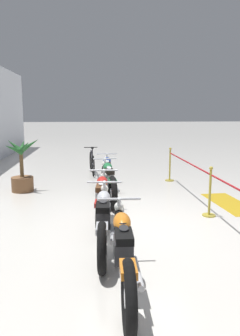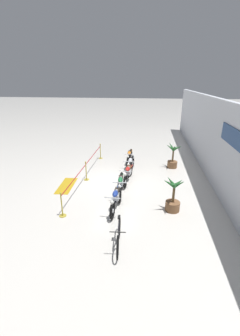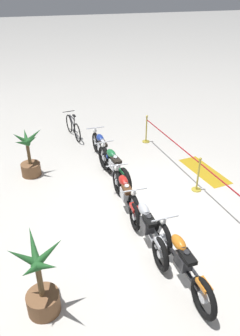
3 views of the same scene
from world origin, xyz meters
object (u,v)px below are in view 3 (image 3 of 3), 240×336
(floor_banner, at_px, (204,171))
(potted_palm_left_of_row, at_px, (30,159))
(stanchion_far_left, at_px, (228,194))
(stanchion_mid_left, at_px, (198,179))
(potted_palm_right_of_row, at_px, (41,287))
(stanchion_mid_right, at_px, (146,133))
(motorcycle_silver_1, at_px, (146,225))
(motorcycle_green_3, at_px, (114,166))
(motorcycle_blue_4, at_px, (102,149))
(motorcycle_red_2, at_px, (125,194))
(motorcycle_orange_0, at_px, (182,261))
(bicycle, at_px, (73,127))

(floor_banner, bearing_deg, potted_palm_left_of_row, 68.61)
(stanchion_far_left, bearing_deg, stanchion_mid_left, 0.00)
(stanchion_far_left, bearing_deg, potted_palm_left_of_row, 48.49)
(potted_palm_right_of_row, relative_size, stanchion_far_left, 0.22)
(stanchion_mid_left, distance_m, stanchion_mid_right, 3.52)
(motorcycle_silver_1, height_order, stanchion_far_left, stanchion_far_left)
(stanchion_far_left, relative_size, stanchion_mid_right, 6.82)
(motorcycle_green_3, relative_size, motorcycle_blue_4, 1.01)
(potted_palm_left_of_row, bearing_deg, motorcycle_silver_1, -152.53)
(motorcycle_green_3, height_order, floor_banner, motorcycle_green_3)
(motorcycle_red_2, distance_m, motorcycle_green_3, 1.50)
(potted_palm_left_of_row, bearing_deg, motorcycle_green_3, -116.76)
(motorcycle_red_2, relative_size, stanchion_far_left, 0.32)
(potted_palm_left_of_row, relative_size, floor_banner, 0.78)
(stanchion_far_left, bearing_deg, stanchion_mid_right, 0.00)
(motorcycle_blue_4, height_order, potted_palm_right_of_row, potted_palm_right_of_row)
(motorcycle_blue_4, xyz_separation_m, potted_palm_right_of_row, (-5.13, 2.73, 0.13))
(motorcycle_orange_0, xyz_separation_m, motorcycle_green_3, (4.08, -0.04, -0.01))
(motorcycle_blue_4, bearing_deg, floor_banner, -122.37)
(bicycle, distance_m, stanchion_far_left, 6.70)
(motorcycle_green_3, bearing_deg, potted_palm_right_of_row, 145.02)
(motorcycle_silver_1, distance_m, potted_palm_left_of_row, 4.49)
(motorcycle_red_2, height_order, floor_banner, motorcycle_red_2)
(stanchion_mid_right, distance_m, floor_banner, 2.82)
(motorcycle_silver_1, bearing_deg, stanchion_mid_right, -24.49)
(motorcycle_blue_4, distance_m, potted_palm_right_of_row, 5.81)
(potted_palm_left_of_row, distance_m, floor_banner, 5.45)
(motorcycle_red_2, xyz_separation_m, potted_palm_right_of_row, (-2.38, 2.49, 0.13))
(motorcycle_red_2, height_order, motorcycle_green_3, motorcycle_green_3)
(bicycle, bearing_deg, motorcycle_red_2, -177.86)
(motorcycle_orange_0, height_order, motorcycle_silver_1, motorcycle_orange_0)
(motorcycle_green_3, relative_size, stanchion_mid_right, 2.18)
(stanchion_far_left, bearing_deg, motorcycle_silver_1, 93.73)
(motorcycle_red_2, bearing_deg, stanchion_far_left, -118.07)
(motorcycle_orange_0, bearing_deg, motorcycle_red_2, 3.78)
(motorcycle_orange_0, xyz_separation_m, stanchion_mid_right, (6.22, -2.07, -0.13))
(potted_palm_right_of_row, bearing_deg, floor_banner, -59.06)
(motorcycle_blue_4, xyz_separation_m, floor_banner, (-1.80, -2.83, -0.45))
(motorcycle_red_2, height_order, potted_palm_right_of_row, potted_palm_right_of_row)
(motorcycle_blue_4, relative_size, bicycle, 1.31)
(motorcycle_silver_1, relative_size, bicycle, 1.37)
(potted_palm_left_of_row, bearing_deg, stanchion_far_left, -131.51)
(floor_banner, bearing_deg, stanchion_mid_left, 132.52)
(motorcycle_silver_1, bearing_deg, stanchion_far_left, -86.27)
(motorcycle_blue_4, height_order, stanchion_far_left, stanchion_far_left)
(motorcycle_red_2, relative_size, potted_palm_right_of_row, 1.45)
(bicycle, bearing_deg, motorcycle_orange_0, -177.30)
(bicycle, height_order, potted_palm_right_of_row, potted_palm_right_of_row)
(bicycle, bearing_deg, motorcycle_blue_4, -169.42)
(stanchion_mid_left, bearing_deg, motorcycle_red_2, 92.72)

